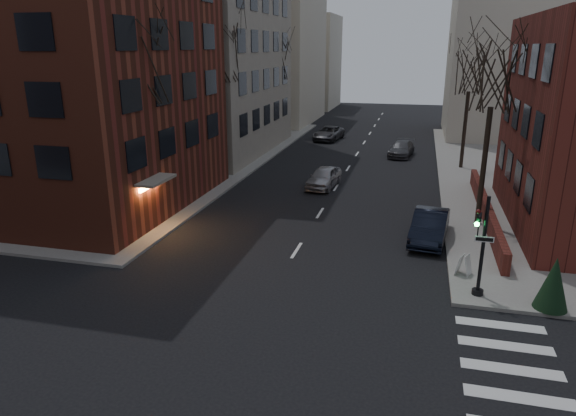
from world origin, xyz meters
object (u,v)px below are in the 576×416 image
object	(u,v)px
streetlamp_near	(213,127)
sandwich_board	(464,265)
traffic_signal	(480,253)
evergreen_shrub	(554,283)
car_lane_gray	(401,149)
tree_left_b	(224,54)
tree_left_c	(276,61)
tree_right_a	(494,75)
streetlamp_far	(287,98)
tree_left_a	(139,66)
car_lane_far	(328,133)
car_lane_silver	(324,177)
tree_right_b	(471,72)
parked_sedan	(430,226)

from	to	relation	value
streetlamp_near	sandwich_board	bearing A→B (deg)	-35.40
traffic_signal	evergreen_shrub	bearing A→B (deg)	-10.93
traffic_signal	car_lane_gray	distance (m)	27.29
tree_left_b	streetlamp_near	size ratio (longest dim) A/B	1.72
tree_left_c	tree_right_a	size ratio (longest dim) A/B	1.00
traffic_signal	streetlamp_far	world-z (taller)	streetlamp_far
tree_left_a	streetlamp_far	size ratio (longest dim) A/B	1.63
tree_left_a	car_lane_gray	xyz separation A→B (m)	(12.74, 21.96, -7.81)
traffic_signal	tree_left_b	distance (m)	24.87
tree_left_a	tree_left_c	distance (m)	26.00
tree_left_c	streetlamp_near	bearing A→B (deg)	-88.09
sandwich_board	evergreen_shrub	distance (m)	3.75
traffic_signal	tree_left_b	world-z (taller)	tree_left_b
car_lane_far	sandwich_board	size ratio (longest dim) A/B	5.63
car_lane_silver	car_lane_gray	world-z (taller)	car_lane_silver
streetlamp_near	evergreen_shrub	world-z (taller)	streetlamp_near
tree_left_c	evergreen_shrub	xyz separation A→B (m)	(19.30, -31.50, -6.87)
tree_right_a	streetlamp_far	bearing A→B (deg)	125.31
tree_left_a	evergreen_shrub	bearing A→B (deg)	-15.91
tree_left_c	streetlamp_far	size ratio (longest dim) A/B	1.55
streetlamp_near	car_lane_gray	size ratio (longest dim) A/B	1.38
tree_right_b	parked_sedan	xyz separation A→B (m)	(-2.60, -17.08, -6.81)
tree_left_c	car_lane_far	xyz separation A→B (m)	(4.96, 2.58, -7.33)
car_lane_far	car_lane_silver	bearing A→B (deg)	-73.44
tree_left_c	parked_sedan	distance (m)	30.11
tree_left_a	streetlamp_near	xyz separation A→B (m)	(0.60, 8.00, -4.23)
traffic_signal	tree_right_a	bearing A→B (deg)	84.53
car_lane_far	streetlamp_far	bearing A→B (deg)	-164.99
parked_sedan	evergreen_shrub	distance (m)	7.74
tree_right_b	car_lane_far	size ratio (longest dim) A/B	1.82
streetlamp_far	tree_left_b	bearing A→B (deg)	-92.15
tree_left_c	streetlamp_near	xyz separation A→B (m)	(0.60, -18.00, -3.79)
tree_right_a	tree_right_b	xyz separation A→B (m)	(0.00, 14.00, -0.44)
streetlamp_near	car_lane_far	world-z (taller)	streetlamp_near
streetlamp_far	sandwich_board	xyz separation A→B (m)	(15.78, -31.22, -3.64)
tree_right_b	car_lane_gray	xyz separation A→B (m)	(-4.86, 3.96, -6.93)
parked_sedan	tree_left_b	bearing A→B (deg)	149.83
streetlamp_far	parked_sedan	bearing A→B (deg)	-62.00
tree_left_a	tree_right_a	world-z (taller)	tree_left_a
streetlamp_far	car_lane_far	world-z (taller)	streetlamp_far
evergreen_shrub	tree_right_b	bearing A→B (deg)	94.14
traffic_signal	tree_left_a	xyz separation A→B (m)	(-16.74, 5.01, 6.56)
tree_left_a	car_lane_gray	distance (m)	26.56
tree_left_a	car_lane_far	world-z (taller)	tree_left_a
tree_left_a	streetlamp_far	distance (m)	28.32
car_lane_silver	parked_sedan	bearing A→B (deg)	-44.39
car_lane_gray	car_lane_far	distance (m)	10.22
parked_sedan	car_lane_silver	world-z (taller)	parked_sedan
traffic_signal	sandwich_board	bearing A→B (deg)	101.24
tree_left_a	tree_left_b	bearing A→B (deg)	90.00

